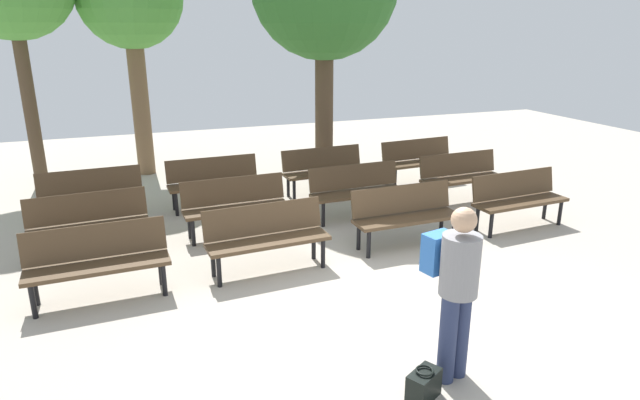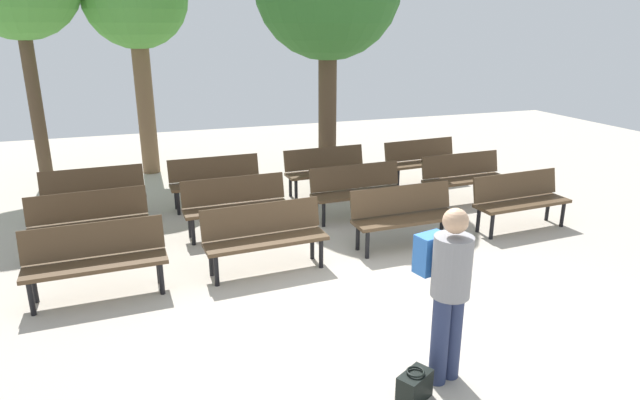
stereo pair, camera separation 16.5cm
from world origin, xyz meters
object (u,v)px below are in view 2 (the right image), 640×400
Objects in this scene: bench_r2_c3 at (422,159)px; bench_r1_c1 at (236,202)px; handbag at (415,386)px; bench_r1_c2 at (358,188)px; tree_0 at (135,0)px; bench_r0_c1 at (265,234)px; bench_r0_c2 at (405,213)px; visitor_with_backpack at (447,285)px; bench_r2_c2 at (326,168)px; bench_r0_c0 at (96,256)px; bench_r2_c1 at (216,179)px; bench_r2_c0 at (94,192)px; bench_r1_c3 at (464,175)px; bench_r1_c0 at (89,219)px; bench_r0_c3 at (520,198)px.

bench_r1_c1 is at bearing -163.21° from bench_r2_c3.
bench_r1_c2 is at bearing 73.13° from handbag.
tree_0 reaches higher than bench_r1_c1.
bench_r0_c1 is 1.01× the size of bench_r0_c2.
visitor_with_backpack is 0.92m from handbag.
bench_r2_c2 is 0.98× the size of visitor_with_backpack.
bench_r0_c0 is 1.00× the size of bench_r2_c1.
bench_r2_c0 is at bearing 161.81° from bench_r1_c2.
bench_r2_c2 is 2.09m from bench_r2_c3.
bench_r1_c3 is at bearing -33.38° from bench_r2_c2.
bench_r2_c1 is at bearing 1.84° from bench_r2_c0.
bench_r1_c2 is 4.75m from handbag.
tree_0 is at bearing 102.29° from bench_r1_c1.
visitor_with_backpack is (-3.04, -5.81, 0.43)m from bench_r2_c3.
bench_r2_c3 is at bearing -130.79° from visitor_with_backpack.
bench_r1_c0 is (-2.19, 1.34, 0.00)m from bench_r0_c1.
visitor_with_backpack is at bearing -79.94° from bench_r2_c1.
bench_r1_c2 is 0.34× the size of tree_0.
bench_r2_c2 is at bearing 17.99° from bench_r1_c0.
bench_r0_c2 and bench_r0_c3 have the same top height.
bench_r1_c2 is at bearing -91.24° from bench_r2_c2.
tree_0 is 9.54m from handbag.
bench_r1_c0 is at bearing 145.36° from bench_r0_c1.
bench_r1_c3 is 4.45m from bench_r2_c1.
bench_r1_c1 is at bearing -145.80° from bench_r2_c2.
bench_r0_c1 is 0.98× the size of visitor_with_backpack.
bench_r1_c1 and bench_r2_c2 have the same top height.
bench_r2_c0 is 6.39m from handbag.
bench_r1_c1 is at bearing 91.09° from bench_r0_c1.
bench_r0_c0 is 0.99× the size of bench_r2_c3.
bench_r0_c0 is at bearing 179.09° from bench_r0_c3.
visitor_with_backpack reaches higher than bench_r1_c2.
bench_r0_c0 is 0.99× the size of bench_r1_c0.
bench_r0_c3 is at bearing -0.50° from bench_r0_c1.
bench_r2_c0 is 0.98× the size of visitor_with_backpack.
bench_r2_c1 is 5.94m from handbag.
bench_r2_c3 is (6.06, 3.08, 0.00)m from bench_r0_c0.
handbag is at bearing -82.29° from bench_r0_c1.
bench_r0_c3 and bench_r2_c0 have the same top height.
bench_r0_c0 is 0.99× the size of bench_r0_c3.
bench_r0_c0 is 3.97m from handbag.
bench_r0_c1 and bench_r2_c2 have the same top height.
bench_r0_c2 and bench_r2_c1 have the same top height.
bench_r2_c2 is at bearing 35.25° from bench_r1_c1.
bench_r2_c0 is at bearing 86.60° from bench_r1_c0.
bench_r0_c2 and bench_r2_c3 have the same top height.
bench_r2_c0 is (-4.15, 1.21, 0.00)m from bench_r1_c2.
bench_r1_c3 is 5.86m from handbag.
bench_r2_c1 is 5.81m from visitor_with_backpack.
tree_0 is at bearing -89.02° from visitor_with_backpack.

